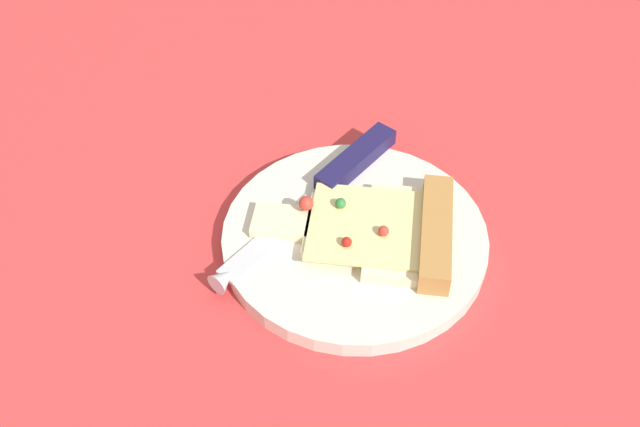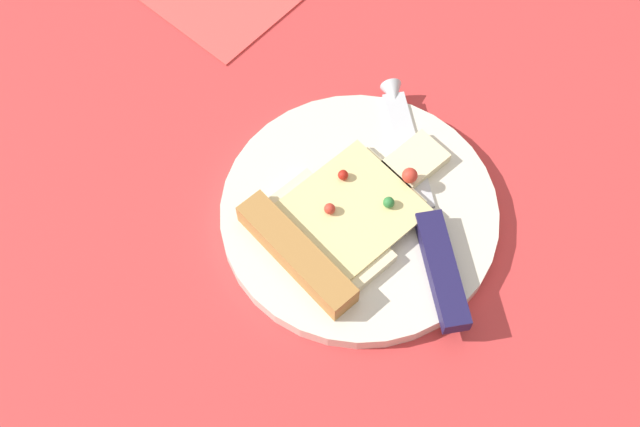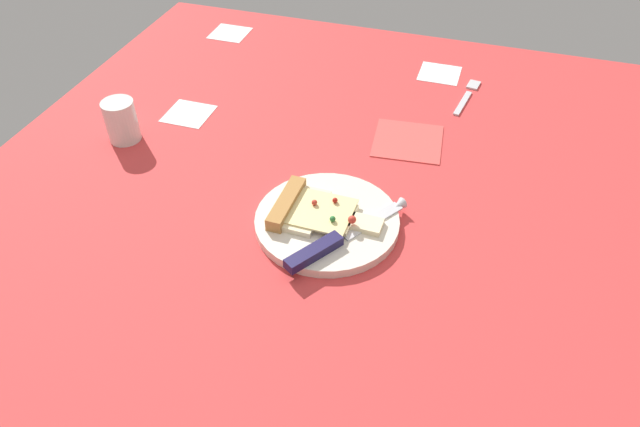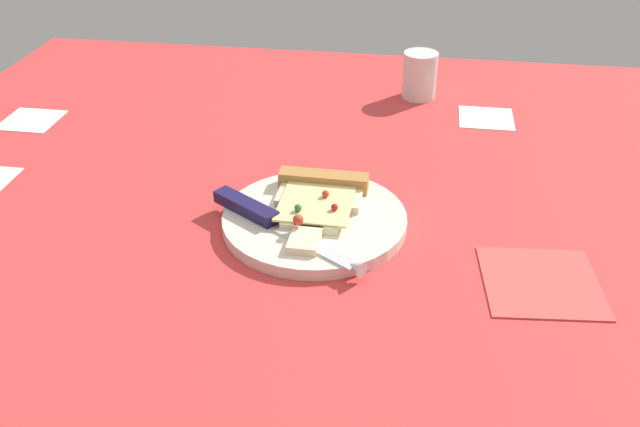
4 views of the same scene
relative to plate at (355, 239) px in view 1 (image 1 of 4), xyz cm
name	(u,v)px [view 1 (image 1 of 4)]	position (x,y,z in cm)	size (l,w,h in cm)	color
ground_plane	(291,273)	(2.63, -5.43, -2.28)	(142.80, 142.80, 3.00)	#D13838
plate	(355,239)	(0.00, 0.00, 0.00)	(23.52, 23.52, 1.57)	silver
pizza_slice	(384,230)	(0.04, 2.57, 1.57)	(12.05, 17.54, 2.63)	beige
knife	(326,187)	(-4.92, -3.12, 1.39)	(21.28, 14.82, 2.45)	silver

